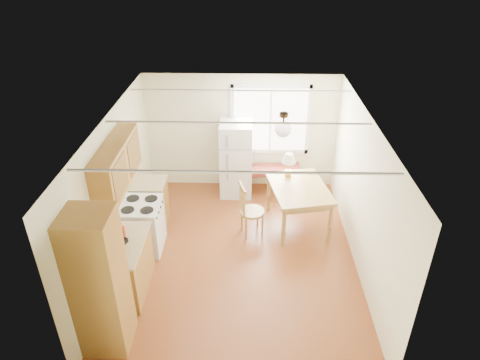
{
  "coord_description": "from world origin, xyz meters",
  "views": [
    {
      "loc": [
        0.18,
        -5.83,
        4.86
      ],
      "look_at": [
        0.02,
        0.64,
        1.15
      ],
      "focal_mm": 32.0,
      "sensor_mm": 36.0,
      "label": 1
    }
  ],
  "objects_px": {
    "refrigerator": "(236,159)",
    "dining_table": "(299,192)",
    "bench": "(271,170)",
    "chair": "(247,207)"
  },
  "relations": [
    {
      "from": "refrigerator",
      "to": "dining_table",
      "type": "relative_size",
      "value": 1.08
    },
    {
      "from": "bench",
      "to": "dining_table",
      "type": "bearing_deg",
      "value": -73.49
    },
    {
      "from": "bench",
      "to": "dining_table",
      "type": "relative_size",
      "value": 0.86
    },
    {
      "from": "chair",
      "to": "bench",
      "type": "bearing_deg",
      "value": 56.38
    },
    {
      "from": "refrigerator",
      "to": "bench",
      "type": "bearing_deg",
      "value": 4.74
    },
    {
      "from": "bench",
      "to": "dining_table",
      "type": "xyz_separation_m",
      "value": [
        0.46,
        -1.21,
        0.21
      ]
    },
    {
      "from": "refrigerator",
      "to": "bench",
      "type": "xyz_separation_m",
      "value": [
        0.74,
        0.05,
        -0.29
      ]
    },
    {
      "from": "chair",
      "to": "refrigerator",
      "type": "bearing_deg",
      "value": 83.75
    },
    {
      "from": "bench",
      "to": "dining_table",
      "type": "distance_m",
      "value": 1.31
    },
    {
      "from": "refrigerator",
      "to": "dining_table",
      "type": "bearing_deg",
      "value": -43.15
    }
  ]
}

